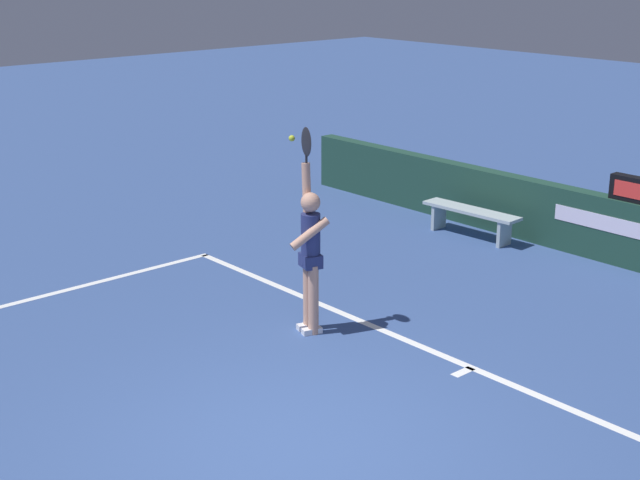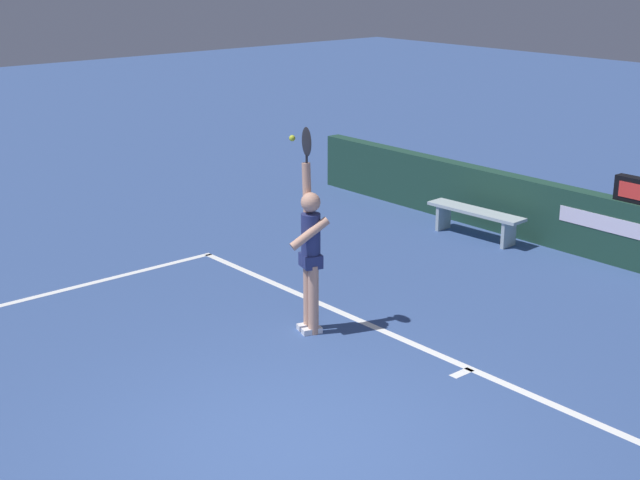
# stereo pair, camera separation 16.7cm
# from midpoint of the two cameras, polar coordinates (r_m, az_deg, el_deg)

# --- Properties ---
(ground_plane) EXTENTS (60.00, 60.00, 0.00)m
(ground_plane) POSITION_cam_midpoint_polar(r_m,az_deg,el_deg) (8.53, -2.09, -12.95)
(ground_plane) COLOR #365089
(court_lines) EXTENTS (10.43, 5.14, 0.00)m
(court_lines) POSITION_cam_midpoint_polar(r_m,az_deg,el_deg) (8.54, -1.96, -12.89)
(court_lines) COLOR white
(court_lines) RESTS_ON ground
(speed_display) EXTENTS (0.78, 0.18, 0.36)m
(speed_display) POSITION_cam_midpoint_polar(r_m,az_deg,el_deg) (13.49, 19.04, 3.01)
(speed_display) COLOR black
(speed_display) RESTS_ON back_wall
(tennis_player) EXTENTS (0.47, 0.50, 2.47)m
(tennis_player) POSITION_cam_midpoint_polar(r_m,az_deg,el_deg) (10.55, -1.08, -0.64)
(tennis_player) COLOR tan
(tennis_player) RESTS_ON ground
(tennis_ball) EXTENTS (0.07, 0.07, 0.07)m
(tennis_ball) POSITION_cam_midpoint_polar(r_m,az_deg,el_deg) (10.35, -2.26, 6.43)
(tennis_ball) COLOR #C9DA31
(courtside_bench_near) EXTENTS (1.71, 0.45, 0.46)m
(courtside_bench_near) POSITION_cam_midpoint_polar(r_m,az_deg,el_deg) (14.52, 9.18, 1.55)
(courtside_bench_near) COLOR #AABABE
(courtside_bench_near) RESTS_ON ground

